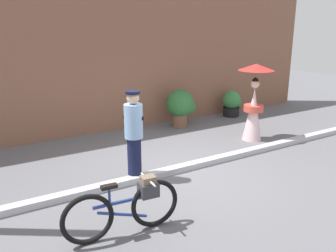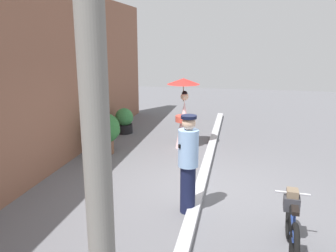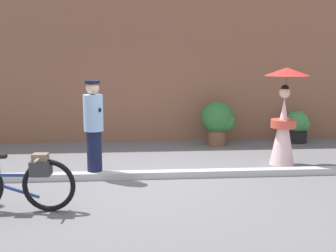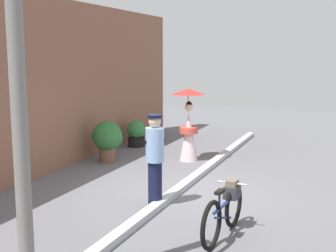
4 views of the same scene
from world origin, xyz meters
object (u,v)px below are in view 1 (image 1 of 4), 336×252
Objects in this scene: bicycle_near_officer at (127,206)px; person_with_parasol at (254,101)px; potted_plant_by_door at (232,103)px; potted_plant_small at (181,106)px; person_officer at (134,134)px.

person_with_parasol is (4.52, 2.23, 0.58)m from bicycle_near_officer.
potted_plant_by_door is 0.75× the size of potted_plant_small.
person_officer reaches higher than bicycle_near_officer.
person_with_parasol reaches higher than bicycle_near_officer.
person_with_parasol reaches higher than potted_plant_by_door.
person_with_parasol is at bearing 26.21° from bicycle_near_officer.
potted_plant_small reaches higher than potted_plant_by_door.
person_with_parasol reaches higher than person_officer.
bicycle_near_officer is 1.59× the size of potted_plant_small.
person_officer reaches higher than potted_plant_by_door.
potted_plant_small is (-2.05, -0.19, 0.20)m from potted_plant_by_door.
person_with_parasol is 2.37× the size of potted_plant_by_door.
bicycle_near_officer is 1.00× the size of person_officer.
bicycle_near_officer is 2.12× the size of potted_plant_by_door.
person_with_parasol is 1.78× the size of potted_plant_small.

